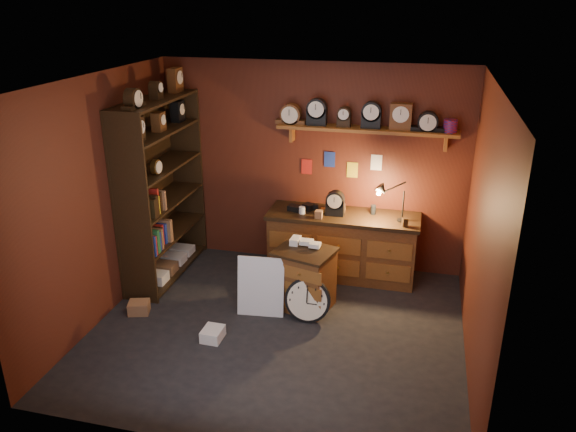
{
  "coord_description": "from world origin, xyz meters",
  "views": [
    {
      "loc": [
        1.39,
        -5.13,
        3.47
      ],
      "look_at": [
        0.03,
        0.35,
        1.22
      ],
      "focal_mm": 35.0,
      "sensor_mm": 36.0,
      "label": 1
    }
  ],
  "objects_px": {
    "big_round_clock": "(308,300)",
    "shelving_unit": "(159,183)",
    "workbench": "(342,241)",
    "low_cabinet": "(304,276)"
  },
  "relations": [
    {
      "from": "workbench",
      "to": "low_cabinet",
      "type": "relative_size",
      "value": 2.34
    },
    {
      "from": "big_round_clock",
      "to": "shelving_unit",
      "type": "bearing_deg",
      "value": 161.19
    },
    {
      "from": "shelving_unit",
      "to": "workbench",
      "type": "distance_m",
      "value": 2.46
    },
    {
      "from": "workbench",
      "to": "low_cabinet",
      "type": "xyz_separation_m",
      "value": [
        -0.3,
        -0.92,
        -0.07
      ]
    },
    {
      "from": "low_cabinet",
      "to": "big_round_clock",
      "type": "relative_size",
      "value": 1.58
    },
    {
      "from": "big_round_clock",
      "to": "workbench",
      "type": "bearing_deg",
      "value": 80.39
    },
    {
      "from": "low_cabinet",
      "to": "workbench",
      "type": "bearing_deg",
      "value": 87.25
    },
    {
      "from": "shelving_unit",
      "to": "low_cabinet",
      "type": "height_order",
      "value": "shelving_unit"
    },
    {
      "from": "shelving_unit",
      "to": "low_cabinet",
      "type": "bearing_deg",
      "value": -12.21
    },
    {
      "from": "low_cabinet",
      "to": "big_round_clock",
      "type": "xyz_separation_m",
      "value": [
        0.1,
        -0.28,
        -0.15
      ]
    }
  ]
}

